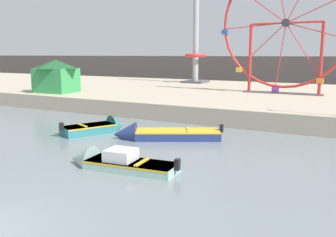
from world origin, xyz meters
name	(u,v)px	position (x,y,z in m)	size (l,w,h in m)	color
quay_promenade	(261,98)	(0.00, 29.51, 0.60)	(110.00, 24.79, 1.20)	#B7A88E
distant_town_skyline	(302,71)	(0.00, 52.06, 2.20)	(140.00, 3.00, 4.40)	#564C47
motorboat_seafoam	(111,162)	(-0.22, 6.63, 0.25)	(5.14, 1.87, 1.31)	#93BCAD
motorboat_navy_blue	(157,134)	(-1.23, 12.19, 0.27)	(5.96, 4.17, 1.44)	navy
motorboat_teal_painted	(99,128)	(-5.28, 12.09, 0.28)	(2.93, 4.14, 1.38)	teal
ferris_wheel_red_frame	(286,25)	(2.13, 28.83, 7.19)	(11.59, 1.20, 11.92)	red
drop_tower_steel_tower	(196,43)	(-10.18, 36.88, 6.07)	(2.80, 2.80, 13.11)	#999EA3
carnival_booth_green_kiosk	(56,75)	(-16.57, 19.87, 2.77)	(4.01, 3.37, 3.01)	#33934C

